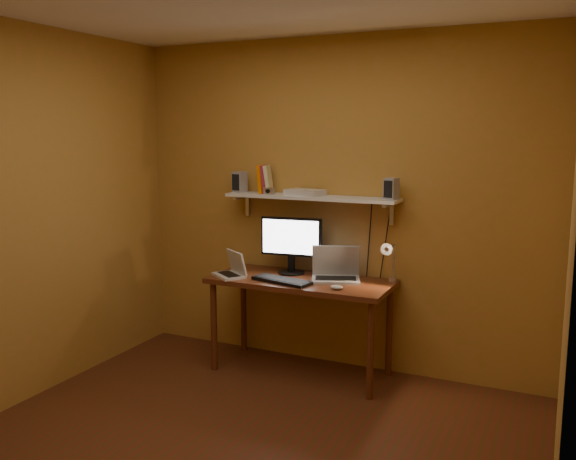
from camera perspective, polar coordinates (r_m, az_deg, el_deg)
The scene contains 14 objects.
room at distance 3.39m, azimuth -5.19°, elevation -0.47°, with size 3.44×3.24×2.64m.
desk at distance 4.71m, azimuth 1.20°, elevation -5.62°, with size 1.40×0.60×0.75m.
wall_shelf at distance 4.76m, azimuth 2.17°, elevation 3.04°, with size 1.40×0.25×0.21m.
monitor at distance 4.82m, azimuth 0.31°, elevation -1.15°, with size 0.50×0.23×0.45m.
laptop at distance 4.67m, azimuth 4.49°, elevation -3.83°, with size 0.43×0.37×0.26m.
netbook at distance 4.79m, azimuth -5.24°, elevation -3.68°, with size 0.33×0.31×0.20m.
keyboard at distance 4.59m, azimuth -0.59°, elevation -4.74°, with size 0.47×0.16×0.03m, color black.
mouse at distance 4.39m, azimuth 4.60°, elevation -5.36°, with size 0.09×0.06×0.03m, color silver.
desk_lamp at distance 4.54m, azimuth 9.50°, elevation -2.48°, with size 0.09×0.23×0.38m.
speaker_left at distance 5.04m, azimuth -4.54°, elevation 4.51°, with size 0.09×0.09×0.17m, color #92949A.
speaker_right at distance 4.54m, azimuth 9.65°, elevation 3.83°, with size 0.09×0.09×0.16m, color #92949A.
books at distance 4.93m, azimuth -2.18°, elevation 4.77°, with size 0.15×0.16×0.23m.
shelf_camera at distance 4.84m, azimuth -1.80°, elevation 3.67°, with size 0.10×0.05×0.06m.
router at distance 4.77m, azimuth 1.60°, elevation 3.53°, with size 0.28×0.19×0.05m, color silver.
Camera 1 is at (1.68, -2.89, 1.86)m, focal length 38.00 mm.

